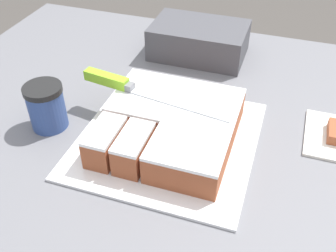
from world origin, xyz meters
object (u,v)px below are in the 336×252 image
Objects in this scene: coffee_cup at (46,106)px; storage_box at (199,40)px; knife at (121,84)px; cake at (170,125)px; cake_board at (168,139)px.

coffee_cup reaches higher than storage_box.
coffee_cup is (-0.13, -0.09, -0.03)m from knife.
cake is 2.71× the size of coffee_cup.
coffee_cup is 0.40× the size of storage_box.
cake_board is 1.44× the size of storage_box.
cake_board is at bearing 7.57° from coffee_cup.
knife is 1.34× the size of storage_box.
coffee_cup reaches higher than knife.
cake is 0.36m from storage_box.
knife reaches higher than storage_box.
cake is (0.00, 0.00, 0.03)m from cake_board.
knife reaches higher than cake.
cake is 0.26m from coffee_cup.
coffee_cup is 0.45m from storage_box.
storage_box is (-0.04, 0.36, 0.01)m from cake.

